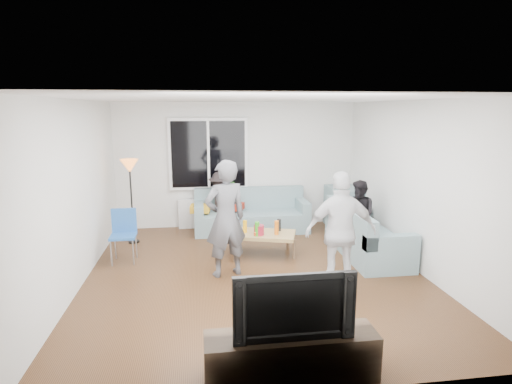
{
  "coord_description": "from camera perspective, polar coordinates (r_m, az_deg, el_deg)",
  "views": [
    {
      "loc": [
        -0.8,
        -5.89,
        2.47
      ],
      "look_at": [
        0.1,
        0.6,
        1.15
      ],
      "focal_mm": 29.1,
      "sensor_mm": 36.0,
      "label": 1
    }
  ],
  "objects": [
    {
      "name": "floor",
      "position": [
        6.44,
        -0.15,
        -11.34
      ],
      "size": [
        5.0,
        5.5,
        0.04
      ],
      "primitive_type": "cube",
      "color": "#56351C",
      "rests_on": "ground"
    },
    {
      "name": "ceiling",
      "position": [
        5.94,
        -0.16,
        12.84
      ],
      "size": [
        5.0,
        5.5,
        0.04
      ],
      "primitive_type": "cube",
      "color": "white",
      "rests_on": "ground"
    },
    {
      "name": "wall_back",
      "position": [
        8.77,
        -2.61,
        3.72
      ],
      "size": [
        5.0,
        0.04,
        2.6
      ],
      "primitive_type": "cube",
      "color": "silver",
      "rests_on": "ground"
    },
    {
      "name": "wall_front",
      "position": [
        3.42,
        6.2,
        -8.66
      ],
      "size": [
        5.0,
        0.04,
        2.6
      ],
      "primitive_type": "cube",
      "color": "silver",
      "rests_on": "ground"
    },
    {
      "name": "wall_left",
      "position": [
        6.24,
        -23.73,
        -0.38
      ],
      "size": [
        0.04,
        5.5,
        2.6
      ],
      "primitive_type": "cube",
      "color": "silver",
      "rests_on": "ground"
    },
    {
      "name": "wall_right",
      "position": [
        6.86,
        21.19,
        0.8
      ],
      "size": [
        0.04,
        5.5,
        2.6
      ],
      "primitive_type": "cube",
      "color": "silver",
      "rests_on": "ground"
    },
    {
      "name": "window_frame",
      "position": [
        8.63,
        -6.56,
        5.2
      ],
      "size": [
        1.62,
        0.06,
        1.47
      ],
      "primitive_type": "cube",
      "color": "white",
      "rests_on": "wall_back"
    },
    {
      "name": "window_glass",
      "position": [
        8.59,
        -6.55,
        5.17
      ],
      "size": [
        1.5,
        0.02,
        1.35
      ],
      "primitive_type": "cube",
      "color": "black",
      "rests_on": "window_frame"
    },
    {
      "name": "window_mullion",
      "position": [
        8.58,
        -6.55,
        5.17
      ],
      "size": [
        0.05,
        0.03,
        1.35
      ],
      "primitive_type": "cube",
      "color": "white",
      "rests_on": "window_frame"
    },
    {
      "name": "radiator",
      "position": [
        8.81,
        -6.37,
        -2.87
      ],
      "size": [
        1.3,
        0.12,
        0.62
      ],
      "primitive_type": "cube",
      "color": "silver",
      "rests_on": "floor"
    },
    {
      "name": "potted_plant",
      "position": [
        8.69,
        -3.51,
        0.31
      ],
      "size": [
        0.24,
        0.21,
        0.36
      ],
      "primitive_type": "imported",
      "rotation": [
        0.0,
        0.0,
        -0.31
      ],
      "color": "#316B2B",
      "rests_on": "radiator"
    },
    {
      "name": "vase",
      "position": [
        8.69,
        -7.2,
        -0.42
      ],
      "size": [
        0.2,
        0.2,
        0.17
      ],
      "primitive_type": "imported",
      "rotation": [
        0.0,
        0.0,
        -0.26
      ],
      "color": "white",
      "rests_on": "radiator"
    },
    {
      "name": "sofa_back_section",
      "position": [
        8.47,
        -0.65,
        -2.57
      ],
      "size": [
        2.3,
        0.85,
        0.85
      ],
      "primitive_type": null,
      "color": "gray",
      "rests_on": "floor"
    },
    {
      "name": "sofa_right_section",
      "position": [
        7.37,
        15.01,
        -5.12
      ],
      "size": [
        2.0,
        0.85,
        0.85
      ],
      "primitive_type": null,
      "rotation": [
        0.0,
        0.0,
        1.57
      ],
      "color": "gray",
      "rests_on": "floor"
    },
    {
      "name": "sofa_corner",
      "position": [
        8.97,
        12.64,
        -2.07
      ],
      "size": [
        0.85,
        0.85,
        0.85
      ],
      "primitive_type": "cube",
      "color": "gray",
      "rests_on": "floor"
    },
    {
      "name": "cushion_yellow",
      "position": [
        8.37,
        -7.69,
        -2.25
      ],
      "size": [
        0.41,
        0.36,
        0.14
      ],
      "primitive_type": "cube",
      "rotation": [
        0.0,
        0.0,
        -0.11
      ],
      "color": "gold",
      "rests_on": "sofa_back_section"
    },
    {
      "name": "cushion_red",
      "position": [
        8.48,
        -2.99,
        -1.99
      ],
      "size": [
        0.44,
        0.41,
        0.13
      ],
      "primitive_type": "cube",
      "rotation": [
        0.0,
        0.0,
        -0.37
      ],
      "color": "maroon",
      "rests_on": "sofa_back_section"
    },
    {
      "name": "coffee_table",
      "position": [
        7.13,
        0.86,
        -7.16
      ],
      "size": [
        1.23,
        0.9,
        0.4
      ],
      "primitive_type": "cube",
      "rotation": [
        0.0,
        0.0,
        -0.3
      ],
      "color": "#987F49",
      "rests_on": "floor"
    },
    {
      "name": "pitcher",
      "position": [
        6.93,
        0.41,
        -5.25
      ],
      "size": [
        0.17,
        0.17,
        0.17
      ],
      "primitive_type": "cylinder",
      "color": "maroon",
      "rests_on": "coffee_table"
    },
    {
      "name": "side_chair",
      "position": [
        7.1,
        -17.78,
        -5.86
      ],
      "size": [
        0.41,
        0.41,
        0.86
      ],
      "primitive_type": null,
      "rotation": [
        0.0,
        0.0,
        0.02
      ],
      "color": "#2558A2",
      "rests_on": "floor"
    },
    {
      "name": "floor_lamp",
      "position": [
        7.98,
        -16.73,
        -1.32
      ],
      "size": [
        0.32,
        0.32,
        1.56
      ],
      "primitive_type": null,
      "color": "orange",
      "rests_on": "floor"
    },
    {
      "name": "player_left",
      "position": [
        6.14,
        -4.2,
        -3.68
      ],
      "size": [
        0.74,
        0.6,
        1.75
      ],
      "primitive_type": "imported",
      "rotation": [
        0.0,
        0.0,
        3.46
      ],
      "color": "#4B4B50",
      "rests_on": "floor"
    },
    {
      "name": "player_right",
      "position": [
        5.76,
        11.59,
        -5.39
      ],
      "size": [
        1.0,
        0.47,
        1.66
      ],
      "primitive_type": "imported",
      "rotation": [
        0.0,
        0.0,
        3.07
      ],
      "color": "silver",
      "rests_on": "floor"
    },
    {
      "name": "spectator_right",
      "position": [
        7.65,
        14.02,
        -3.01
      ],
      "size": [
        0.62,
        0.71,
        1.22
      ],
      "primitive_type": "imported",
      "rotation": [
        0.0,
        0.0,
        -1.27
      ],
      "color": "black",
      "rests_on": "floor"
    },
    {
      "name": "spectator_back",
      "position": [
        8.4,
        -4.93,
        -1.39
      ],
      "size": [
        0.87,
        0.6,
        1.23
      ],
      "primitive_type": "imported",
      "rotation": [
        0.0,
        0.0,
        -0.19
      ],
      "color": "black",
      "rests_on": "floor"
    },
    {
      "name": "tv_console",
      "position": [
        4.14,
        4.84,
        -21.54
      ],
      "size": [
        1.6,
        0.4,
        0.44
      ],
      "primitive_type": "cube",
      "color": "#302418",
      "rests_on": "floor"
    },
    {
      "name": "television",
      "position": [
        3.88,
        4.98,
        -14.87
      ],
      "size": [
        1.1,
        0.14,
        0.63
      ],
      "primitive_type": "imported",
      "color": "black",
      "rests_on": "tv_console"
    },
    {
      "name": "bottle_a",
      "position": [
        7.07,
        -1.53,
        -4.75
      ],
      "size": [
        0.07,
        0.07,
        0.21
      ],
      "primitive_type": "cylinder",
      "color": "#F5A90E",
      "rests_on": "coffee_table"
    },
    {
      "name": "bottle_e",
      "position": [
        7.17,
        3.19,
        -4.53
      ],
      "size": [
        0.07,
        0.07,
        0.21
      ],
      "primitive_type": "cylinder",
      "color": "black",
      "rests_on": "coffee_table"
    },
    {
      "name": "bottle_b",
      "position": [
        6.87,
        0.16,
        -5.09
      ],
      "size": [
        0.08,
        0.08,
        0.24
      ],
      "primitive_type": "cylinder",
      "color": "green",
      "rests_on": "coffee_table"
    },
    {
      "name": "bottle_d",
      "position": [
        6.96,
        2.84,
        -4.91
      ],
      "size": [
        0.07,
        0.07,
        0.24
      ],
      "primitive_type": "cylinder",
      "color": "orange",
      "rests_on": "coffee_table"
    }
  ]
}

